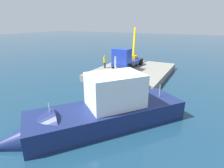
% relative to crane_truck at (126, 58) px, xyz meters
% --- Properties ---
extents(ground, '(200.00, 200.00, 0.00)m').
position_rel_crane_truck_xyz_m(ground, '(4.88, 1.17, -2.22)').
color(ground, navy).
extents(dock, '(12.49, 9.44, 0.81)m').
position_rel_crane_truck_xyz_m(dock, '(0.03, 1.17, -1.81)').
color(dock, gray).
rests_on(dock, ground).
extents(crane_truck, '(9.51, 3.22, 5.44)m').
position_rel_crane_truck_xyz_m(crane_truck, '(0.00, 0.00, 0.00)').
color(crane_truck, navy).
rests_on(crane_truck, dock).
extents(dock_worker, '(0.34, 0.34, 1.79)m').
position_rel_crane_truck_xyz_m(dock_worker, '(1.41, -2.70, -0.49)').
color(dock_worker, '#363636').
rests_on(dock_worker, dock).
extents(salvaged_car, '(4.25, 2.42, 2.77)m').
position_rel_crane_truck_xyz_m(salvaged_car, '(7.10, 2.38, -1.52)').
color(salvaged_car, red).
rests_on(salvaged_car, ground).
extents(moored_yacht, '(12.53, 10.81, 6.42)m').
position_rel_crane_truck_xyz_m(moored_yacht, '(14.67, 3.64, -1.63)').
color(moored_yacht, navy).
rests_on(moored_yacht, ground).
extents(piling_near, '(0.35, 0.35, 1.31)m').
position_rel_crane_truck_xyz_m(piling_near, '(6.70, -2.37, -1.56)').
color(piling_near, brown).
rests_on(piling_near, ground).
extents(piling_mid, '(0.35, 0.35, 1.24)m').
position_rel_crane_truck_xyz_m(piling_mid, '(6.52, 1.23, -1.60)').
color(piling_mid, brown).
rests_on(piling_mid, ground).
extents(piling_far, '(0.43, 0.43, 2.14)m').
position_rel_crane_truck_xyz_m(piling_far, '(6.83, 4.62, -1.14)').
color(piling_far, brown).
rests_on(piling_far, ground).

